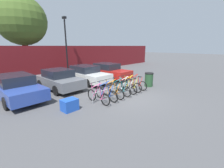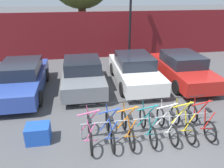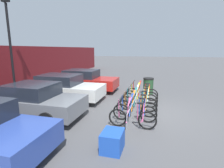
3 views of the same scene
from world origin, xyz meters
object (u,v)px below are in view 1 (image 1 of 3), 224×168
at_px(bike_rack, 118,87).
at_px(bicycle_pink, 98,96).
at_px(car_white, 86,74).
at_px(car_red, 107,71).
at_px(bicycle_red, 136,84).
at_px(car_blue, 16,87).
at_px(cargo_crate, 70,105).
at_px(bicycle_teal, 120,89).
at_px(bicycle_yellow, 131,86).
at_px(car_grey, 59,80).
at_px(trash_bin, 149,80).
at_px(tree_behind_hoarding, 22,21).
at_px(bicycle_white, 126,87).
at_px(lamp_post, 66,44).
at_px(bicycle_blue, 106,94).
at_px(bicycle_orange, 113,92).

relative_size(bike_rack, bicycle_pink, 2.41).
distance_m(car_white, car_red, 2.39).
relative_size(bicycle_red, car_blue, 0.38).
bearing_deg(bicycle_pink, cargo_crate, 169.72).
relative_size(bicycle_teal, bicycle_yellow, 1.00).
xyz_separation_m(bicycle_pink, car_grey, (-0.03, 3.97, 0.31)).
distance_m(car_grey, trash_bin, 6.48).
bearing_deg(trash_bin, tree_behind_hoarding, 112.48).
bearing_deg(tree_behind_hoarding, trash_bin, -67.52).
distance_m(bicycle_white, lamp_post, 8.48).
xyz_separation_m(bicycle_pink, bicycle_blue, (0.61, 0.00, 0.00)).
bearing_deg(bicycle_white, car_white, 91.27).
distance_m(car_blue, cargo_crate, 3.81).
relative_size(bicycle_teal, car_grey, 0.44).
relative_size(bicycle_teal, car_white, 0.38).
height_order(bicycle_yellow, bicycle_red, same).
relative_size(bike_rack, bicycle_teal, 2.41).
bearing_deg(bike_rack, bicycle_orange, -166.79).
bearing_deg(car_red, bicycle_blue, -136.38).
bearing_deg(car_red, tree_behind_hoarding, 123.95).
distance_m(bike_rack, cargo_crate, 3.33).
relative_size(car_blue, lamp_post, 0.80).
bearing_deg(bicycle_pink, bicycle_blue, 1.12).
relative_size(car_red, cargo_crate, 6.47).
distance_m(bicycle_teal, car_blue, 5.95).
relative_size(lamp_post, tree_behind_hoarding, 0.75).
relative_size(bike_rack, bicycle_white, 2.41).
distance_m(bike_rack, car_grey, 4.24).
xyz_separation_m(bicycle_pink, lamp_post, (3.11, 7.97, 2.79)).
bearing_deg(bicycle_pink, bike_rack, 5.88).
height_order(bicycle_white, tree_behind_hoarding, tree_behind_hoarding).
bearing_deg(bicycle_teal, bike_rack, 94.00).
relative_size(bike_rack, car_white, 0.91).
xyz_separation_m(bicycle_white, tree_behind_hoarding, (-2.08, 10.77, 4.83)).
bearing_deg(lamp_post, bicycle_red, -86.72).
relative_size(bicycle_teal, car_red, 0.38).
distance_m(car_grey, tree_behind_hoarding, 8.17).
relative_size(bicycle_blue, cargo_crate, 2.44).
xyz_separation_m(car_red, tree_behind_hoarding, (-4.53, 6.73, 4.51)).
xyz_separation_m(car_grey, lamp_post, (3.14, 4.00, 2.48)).
height_order(car_blue, trash_bin, car_blue).
height_order(bike_rack, bicycle_yellow, bicycle_yellow).
relative_size(bike_rack, lamp_post, 0.73).
bearing_deg(lamp_post, bicycle_white, -95.03).
xyz_separation_m(bicycle_blue, tree_behind_hoarding, (-0.28, 10.77, 4.83)).
xyz_separation_m(bicycle_blue, bicycle_white, (1.80, 0.00, 0.00)).
relative_size(car_blue, tree_behind_hoarding, 0.60).
bearing_deg(bicycle_orange, car_red, 49.69).
bearing_deg(cargo_crate, bicycle_yellow, -3.96).
relative_size(bicycle_pink, bicycle_blue, 1.00).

